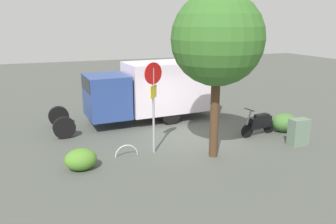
{
  "coord_description": "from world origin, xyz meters",
  "views": [
    {
      "loc": [
        5.17,
        11.67,
        4.64
      ],
      "look_at": [
        0.78,
        -0.05,
        1.23
      ],
      "focal_mm": 35.63,
      "sensor_mm": 36.0,
      "label": 1
    }
  ],
  "objects_px": {
    "bike_rack_hoop": "(127,156)",
    "stop_sign": "(153,94)",
    "box_truck_near": "(151,89)",
    "motorcycle": "(259,123)",
    "street_tree": "(217,40)",
    "utility_cabinet": "(299,132)"
  },
  "relations": [
    {
      "from": "motorcycle",
      "to": "utility_cabinet",
      "type": "distance_m",
      "value": 1.7
    },
    {
      "from": "motorcycle",
      "to": "street_tree",
      "type": "xyz_separation_m",
      "value": [
        2.88,
        1.35,
        3.54
      ]
    },
    {
      "from": "utility_cabinet",
      "to": "bike_rack_hoop",
      "type": "relative_size",
      "value": 1.24
    },
    {
      "from": "motorcycle",
      "to": "street_tree",
      "type": "distance_m",
      "value": 4.76
    },
    {
      "from": "street_tree",
      "to": "bike_rack_hoop",
      "type": "height_order",
      "value": "street_tree"
    },
    {
      "from": "motorcycle",
      "to": "stop_sign",
      "type": "distance_m",
      "value": 5.06
    },
    {
      "from": "motorcycle",
      "to": "utility_cabinet",
      "type": "relative_size",
      "value": 1.71
    },
    {
      "from": "box_truck_near",
      "to": "bike_rack_hoop",
      "type": "height_order",
      "value": "box_truck_near"
    },
    {
      "from": "box_truck_near",
      "to": "utility_cabinet",
      "type": "xyz_separation_m",
      "value": [
        -4.26,
        5.21,
        -1.04
      ]
    },
    {
      "from": "bike_rack_hoop",
      "to": "stop_sign",
      "type": "bearing_deg",
      "value": 177.7
    },
    {
      "from": "street_tree",
      "to": "utility_cabinet",
      "type": "relative_size",
      "value": 5.36
    },
    {
      "from": "box_truck_near",
      "to": "motorcycle",
      "type": "height_order",
      "value": "box_truck_near"
    },
    {
      "from": "street_tree",
      "to": "bike_rack_hoop",
      "type": "relative_size",
      "value": 6.63
    },
    {
      "from": "motorcycle",
      "to": "street_tree",
      "type": "relative_size",
      "value": 0.32
    },
    {
      "from": "box_truck_near",
      "to": "stop_sign",
      "type": "distance_m",
      "value": 4.2
    },
    {
      "from": "stop_sign",
      "to": "utility_cabinet",
      "type": "height_order",
      "value": "stop_sign"
    },
    {
      "from": "box_truck_near",
      "to": "stop_sign",
      "type": "bearing_deg",
      "value": 69.66
    },
    {
      "from": "box_truck_near",
      "to": "utility_cabinet",
      "type": "bearing_deg",
      "value": 125.66
    },
    {
      "from": "stop_sign",
      "to": "box_truck_near",
      "type": "bearing_deg",
      "value": -106.72
    },
    {
      "from": "street_tree",
      "to": "utility_cabinet",
      "type": "bearing_deg",
      "value": 176.76
    },
    {
      "from": "box_truck_near",
      "to": "bike_rack_hoop",
      "type": "bearing_deg",
      "value": 57.01
    },
    {
      "from": "stop_sign",
      "to": "street_tree",
      "type": "bearing_deg",
      "value": 151.26
    }
  ]
}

